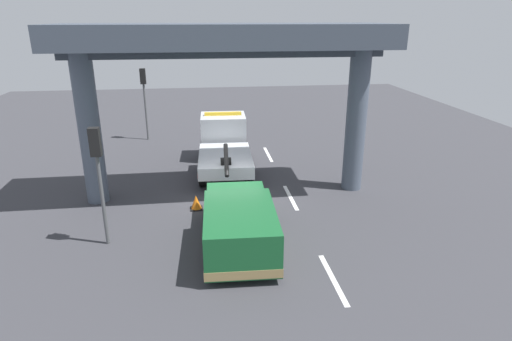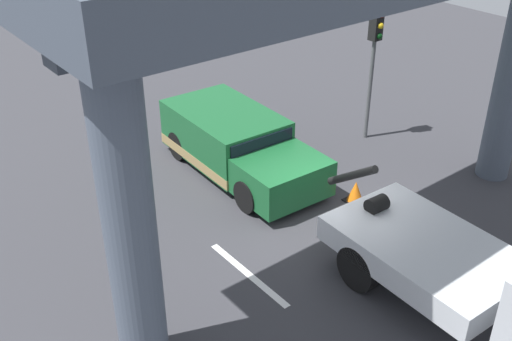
% 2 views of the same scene
% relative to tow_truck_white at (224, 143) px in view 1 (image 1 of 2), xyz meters
% --- Properties ---
extents(ground_plane, '(60.00, 40.00, 0.10)m').
position_rel_tow_truck_white_xyz_m(ground_plane, '(-4.45, 0.03, -1.25)').
color(ground_plane, '#38383D').
extents(lane_stripe_west, '(2.60, 0.16, 0.01)m').
position_rel_tow_truck_white_xyz_m(lane_stripe_west, '(-10.45, -2.49, -1.20)').
color(lane_stripe_west, silver).
rests_on(lane_stripe_west, ground).
extents(lane_stripe_mid, '(2.60, 0.16, 0.01)m').
position_rel_tow_truck_white_xyz_m(lane_stripe_mid, '(-4.45, -2.49, -1.20)').
color(lane_stripe_mid, silver).
rests_on(lane_stripe_mid, ground).
extents(lane_stripe_east, '(2.60, 0.16, 0.01)m').
position_rel_tow_truck_white_xyz_m(lane_stripe_east, '(1.55, -2.49, -1.20)').
color(lane_stripe_east, silver).
rests_on(lane_stripe_east, ground).
extents(tow_truck_white, '(7.29, 2.62, 2.46)m').
position_rel_tow_truck_white_xyz_m(tow_truck_white, '(0.00, 0.00, 0.00)').
color(tow_truck_white, silver).
rests_on(tow_truck_white, ground).
extents(towed_van_green, '(5.27, 2.38, 1.58)m').
position_rel_tow_truck_white_xyz_m(towed_van_green, '(-8.26, 0.03, -0.42)').
color(towed_van_green, '#195B2D').
rests_on(towed_van_green, ground).
extents(overpass_structure, '(3.60, 12.81, 6.92)m').
position_rel_tow_truck_white_xyz_m(overpass_structure, '(-3.72, 0.03, 4.66)').
color(overpass_structure, '#4C5666').
rests_on(overpass_structure, ground).
extents(traffic_light_near, '(0.39, 0.32, 3.98)m').
position_rel_tow_truck_white_xyz_m(traffic_light_near, '(-7.43, 4.37, 1.71)').
color(traffic_light_near, '#515456').
rests_on(traffic_light_near, ground).
extents(traffic_light_far, '(0.39, 0.32, 4.29)m').
position_rel_tow_truck_white_xyz_m(traffic_light_far, '(5.56, 4.37, 1.93)').
color(traffic_light_far, '#515456').
rests_on(traffic_light_far, ground).
extents(traffic_cone_orange, '(0.48, 0.48, 0.57)m').
position_rel_tow_truck_white_xyz_m(traffic_cone_orange, '(-5.08, 1.43, -0.93)').
color(traffic_cone_orange, orange).
rests_on(traffic_cone_orange, ground).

